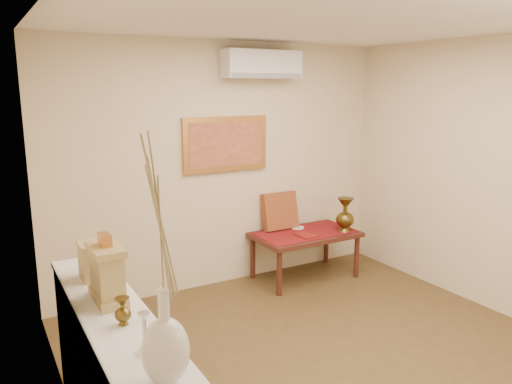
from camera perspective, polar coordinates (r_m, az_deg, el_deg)
floor at (r=4.23m, az=11.16°, el=-19.87°), size 4.50×4.50×0.00m
ceiling at (r=3.64m, az=12.97°, el=19.33°), size 4.50×4.50×0.00m
wall_back at (r=5.55m, az=-3.59°, el=2.97°), size 4.00×0.02×2.70m
wall_left at (r=2.84m, az=-20.02°, el=-6.54°), size 0.02×4.50×2.70m
white_vase at (r=2.06m, az=-10.70°, el=-7.98°), size 0.21×0.21×1.08m
candlestick at (r=2.49m, az=-12.63°, el=-15.46°), size 0.10×0.10×0.21m
brass_urn_small at (r=2.78m, az=-15.01°, el=-12.59°), size 0.09×0.09×0.20m
table_cloth at (r=5.84m, az=5.66°, el=-4.61°), size 1.14×0.59×0.01m
brass_urn_tall at (r=5.88m, az=10.16°, el=-2.16°), size 0.21×0.21×0.48m
plate at (r=5.99m, az=4.75°, el=-4.07°), size 0.16×0.16×0.01m
menu at (r=5.70m, az=5.70°, el=-4.95°), size 0.21×0.27×0.01m
cushion at (r=5.90m, az=2.73°, el=-2.16°), size 0.44×0.19×0.45m
mantel_clock at (r=3.07m, az=-16.64°, el=-8.79°), size 0.17×0.36×0.41m
wooden_chest at (r=3.46m, az=-18.16°, el=-7.42°), size 0.16×0.21×0.24m
low_table at (r=5.86m, az=5.64°, el=-5.26°), size 1.20×0.70×0.55m
painting at (r=5.49m, az=-3.50°, el=5.51°), size 1.00×0.06×0.60m
ac_unit at (r=5.56m, az=0.69°, el=14.36°), size 0.90×0.25×0.30m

